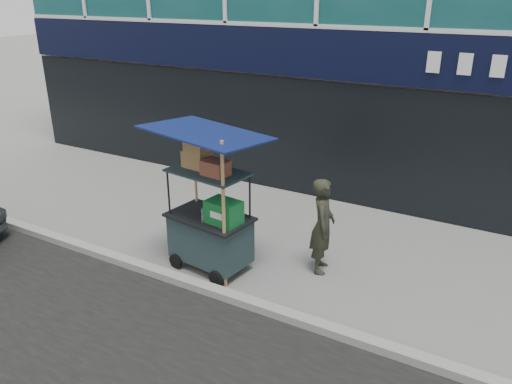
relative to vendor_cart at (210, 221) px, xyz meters
The scene contains 4 objects.
ground 0.91m from the vendor_cart, 74.57° to the right, with size 80.00×80.00×0.00m, color slate.
curb 0.97m from the vendor_cart, 79.39° to the right, with size 80.00×0.18×0.12m, color gray.
vendor_cart is the anchor object (origin of this frame).
vendor_man 1.69m from the vendor_cart, 27.29° to the left, with size 0.55×0.36×1.50m, color #282A1E.
Camera 1 is at (3.84, -5.15, 4.04)m, focal length 35.00 mm.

